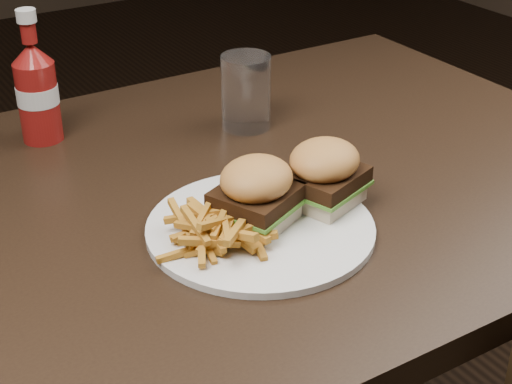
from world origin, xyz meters
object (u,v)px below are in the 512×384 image
dining_table (219,198)px  tumbler (246,93)px  plate (260,228)px  ketchup_bottle (39,102)px

dining_table → tumbler: (0.13, 0.15, 0.08)m
dining_table → plate: plate is taller
dining_table → tumbler: size_ratio=10.12×
plate → ketchup_bottle: 0.42m
dining_table → plate: (-0.01, -0.13, 0.03)m
plate → tumbler: bearing=62.0°
plate → tumbler: size_ratio=2.34×
ketchup_bottle → tumbler: bearing=-23.2°
dining_table → plate: size_ratio=4.33×
dining_table → ketchup_bottle: (-0.15, 0.27, 0.08)m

